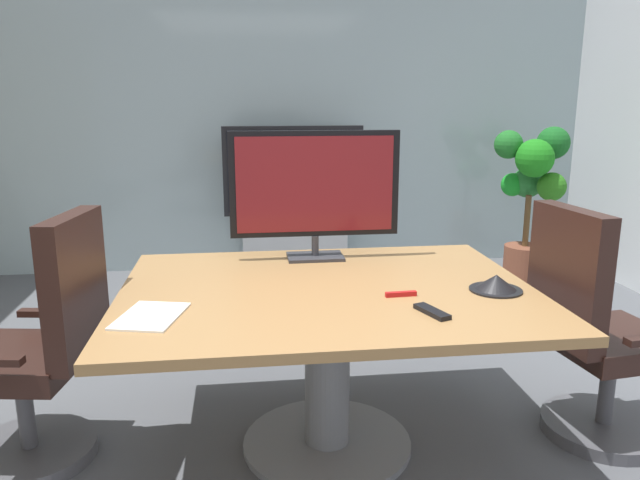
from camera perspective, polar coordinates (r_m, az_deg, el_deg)
name	(u,v)px	position (r m, az deg, el deg)	size (l,w,h in m)	color
ground_plane	(306,463)	(2.81, -1.29, -20.19)	(7.47, 7.47, 0.00)	#515459
wall_back_glass_partition	(267,111)	(5.57, -4.99, 11.97)	(5.94, 0.10, 2.85)	#9EB2B7
conference_table	(327,329)	(2.67, 0.70, -8.31)	(1.75, 1.33, 0.75)	olive
office_chair_left	(42,362)	(2.87, -24.63, -10.37)	(0.63, 0.61, 1.09)	#4C4C51
office_chair_right	(594,345)	(3.05, 24.34, -8.94)	(0.62, 0.60, 1.09)	#4C4C51
tv_monitor	(315,187)	(3.00, -0.49, 4.95)	(0.84, 0.18, 0.64)	#333338
wall_display_unit	(294,226)	(5.34, -2.47, 1.32)	(1.20, 0.36, 1.31)	#B7BABC
potted_plant	(531,189)	(5.43, 19.22, 4.52)	(0.66, 0.53, 1.31)	brown
conference_phone	(496,284)	(2.66, 16.19, -3.96)	(0.22, 0.22, 0.07)	black
remote_control	(432,312)	(2.33, 10.46, -6.63)	(0.05, 0.17, 0.02)	black
whiteboard_marker	(401,294)	(2.51, 7.60, -5.05)	(0.13, 0.02, 0.02)	red
paper_notepad	(150,316)	(2.35, -15.62, -6.89)	(0.21, 0.30, 0.01)	white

